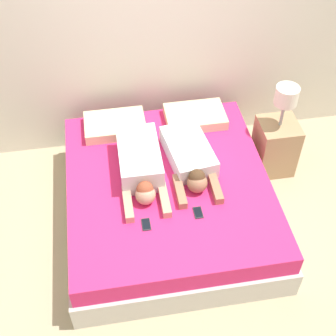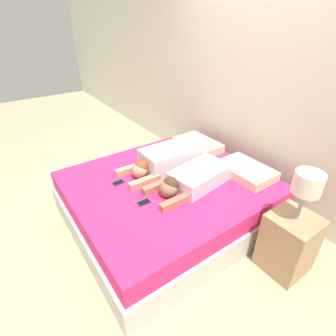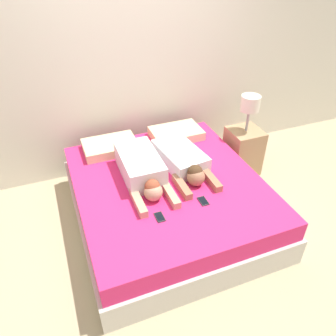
{
  "view_description": "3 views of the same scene",
  "coord_description": "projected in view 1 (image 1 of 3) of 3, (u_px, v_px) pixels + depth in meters",
  "views": [
    {
      "loc": [
        -0.45,
        -2.72,
        3.5
      ],
      "look_at": [
        0.0,
        0.0,
        0.64
      ],
      "focal_mm": 50.0,
      "sensor_mm": 36.0,
      "label": 1
    },
    {
      "loc": [
        1.88,
        -1.33,
        2.01
      ],
      "look_at": [
        0.0,
        0.0,
        0.64
      ],
      "focal_mm": 28.0,
      "sensor_mm": 36.0,
      "label": 2
    },
    {
      "loc": [
        -0.92,
        -2.36,
        2.45
      ],
      "look_at": [
        0.0,
        0.0,
        0.64
      ],
      "focal_mm": 35.0,
      "sensor_mm": 36.0,
      "label": 3
    }
  ],
  "objects": [
    {
      "name": "person_left",
      "position": [
        140.0,
        164.0,
        4.06
      ],
      "size": [
        0.37,
        0.93,
        0.24
      ],
      "color": "silver",
      "rests_on": "bed"
    },
    {
      "name": "bed",
      "position": [
        168.0,
        198.0,
        4.26
      ],
      "size": [
        1.82,
        2.01,
        0.49
      ],
      "color": "beige",
      "rests_on": "ground_plane"
    },
    {
      "name": "pillow_head_left",
      "position": [
        115.0,
        125.0,
        4.51
      ],
      "size": [
        0.58,
        0.39,
        0.1
      ],
      "color": "beige",
      "rests_on": "bed"
    },
    {
      "name": "wall_back",
      "position": [
        147.0,
        29.0,
        4.29
      ],
      "size": [
        12.0,
        0.06,
        2.6
      ],
      "color": "silver",
      "rests_on": "ground_plane"
    },
    {
      "name": "nightstand",
      "position": [
        276.0,
        142.0,
        4.63
      ],
      "size": [
        0.37,
        0.37,
        1.0
      ],
      "color": "tan",
      "rests_on": "ground_plane"
    },
    {
      "name": "ground_plane",
      "position": [
        168.0,
        215.0,
        4.43
      ],
      "size": [
        12.0,
        12.0,
        0.0
      ],
      "primitive_type": "plane",
      "color": "tan"
    },
    {
      "name": "cell_phone_right",
      "position": [
        198.0,
        213.0,
        3.82
      ],
      "size": [
        0.07,
        0.12,
        0.01
      ],
      "color": "#2D2D33",
      "rests_on": "bed"
    },
    {
      "name": "cell_phone_left",
      "position": [
        146.0,
        224.0,
        3.74
      ],
      "size": [
        0.07,
        0.12,
        0.01
      ],
      "color": "#2D2D33",
      "rests_on": "bed"
    },
    {
      "name": "pillow_head_right",
      "position": [
        195.0,
        116.0,
        4.6
      ],
      "size": [
        0.58,
        0.39,
        0.1
      ],
      "color": "beige",
      "rests_on": "bed"
    },
    {
      "name": "person_right",
      "position": [
        190.0,
        159.0,
        4.14
      ],
      "size": [
        0.44,
        0.92,
        0.2
      ],
      "color": "silver",
      "rests_on": "bed"
    }
  ]
}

